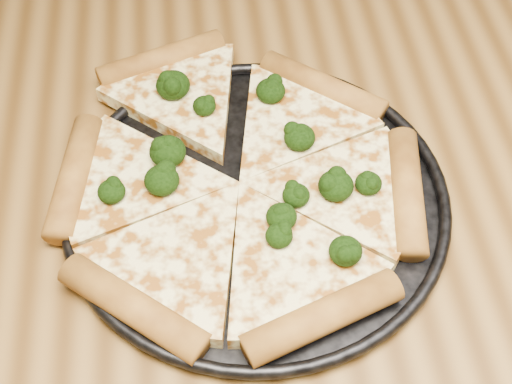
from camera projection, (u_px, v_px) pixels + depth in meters
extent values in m
cube|color=brown|center=(377.00, 230.00, 0.63)|extent=(1.20, 0.90, 0.04)
cylinder|color=black|center=(256.00, 201.00, 0.62)|extent=(0.32, 0.32, 0.01)
torus|color=black|center=(256.00, 196.00, 0.62)|extent=(0.33, 0.33, 0.01)
cylinder|color=#A86F2A|center=(323.00, 87.00, 0.69)|extent=(0.12, 0.10, 0.03)
cylinder|color=#A86F2A|center=(162.00, 60.00, 0.71)|extent=(0.13, 0.07, 0.03)
cylinder|color=#A86F2A|center=(75.00, 177.00, 0.62)|extent=(0.05, 0.13, 0.03)
cylinder|color=#A86F2A|center=(133.00, 307.00, 0.54)|extent=(0.12, 0.10, 0.03)
cylinder|color=#A86F2A|center=(323.00, 317.00, 0.54)|extent=(0.13, 0.07, 0.03)
cylinder|color=#A86F2A|center=(407.00, 192.00, 0.61)|extent=(0.05, 0.13, 0.03)
ellipsoid|color=black|center=(281.00, 217.00, 0.58)|extent=(0.03, 0.03, 0.02)
ellipsoid|color=black|center=(162.00, 180.00, 0.60)|extent=(0.03, 0.03, 0.02)
ellipsoid|color=black|center=(271.00, 91.00, 0.67)|extent=(0.03, 0.03, 0.02)
ellipsoid|color=black|center=(300.00, 137.00, 0.63)|extent=(0.03, 0.03, 0.02)
ellipsoid|color=black|center=(168.00, 152.00, 0.62)|extent=(0.03, 0.03, 0.02)
ellipsoid|color=black|center=(368.00, 183.00, 0.60)|extent=(0.02, 0.02, 0.02)
ellipsoid|color=black|center=(111.00, 192.00, 0.60)|extent=(0.02, 0.02, 0.02)
ellipsoid|color=black|center=(346.00, 251.00, 0.56)|extent=(0.03, 0.03, 0.02)
ellipsoid|color=black|center=(204.00, 106.00, 0.66)|extent=(0.02, 0.02, 0.02)
ellipsoid|color=black|center=(173.00, 85.00, 0.67)|extent=(0.03, 0.03, 0.02)
ellipsoid|color=black|center=(296.00, 195.00, 0.59)|extent=(0.02, 0.02, 0.02)
ellipsoid|color=black|center=(279.00, 236.00, 0.57)|extent=(0.02, 0.02, 0.02)
ellipsoid|color=black|center=(336.00, 186.00, 0.60)|extent=(0.03, 0.03, 0.02)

